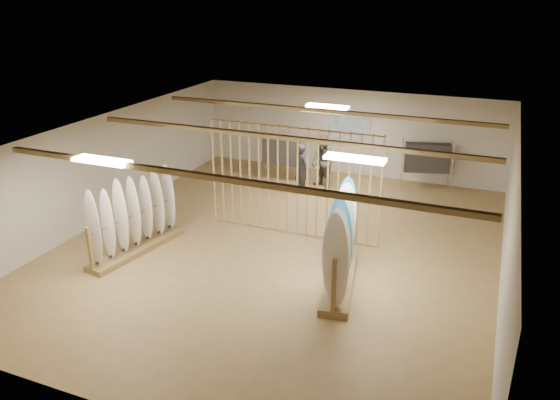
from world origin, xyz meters
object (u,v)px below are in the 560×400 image
at_px(rack_left, 135,227).
at_px(shopper_a, 302,165).
at_px(rack_right, 340,254).
at_px(shopper_b, 323,159).
at_px(clothing_rack_a, 283,151).
at_px(clothing_rack_b, 427,158).

distance_m(rack_left, shopper_a, 5.69).
relative_size(rack_right, shopper_b, 1.42).
xyz_separation_m(rack_left, shopper_a, (2.21, 5.24, 0.22)).
relative_size(clothing_rack_a, shopper_a, 0.85).
bearing_deg(clothing_rack_a, clothing_rack_b, 10.45).
bearing_deg(clothing_rack_b, rack_left, -145.41).
xyz_separation_m(clothing_rack_a, clothing_rack_b, (4.37, 0.92, 0.04)).
height_order(rack_left, clothing_rack_b, rack_left).
bearing_deg(rack_left, shopper_a, 77.03).
relative_size(clothing_rack_a, clothing_rack_b, 0.96).
distance_m(rack_right, clothing_rack_b, 6.68).
bearing_deg(shopper_b, rack_left, -81.48).
height_order(rack_right, clothing_rack_b, rack_right).
distance_m(clothing_rack_a, shopper_a, 1.24).
bearing_deg(rack_right, clothing_rack_b, 72.09).
bearing_deg(shopper_b, clothing_rack_a, -155.82).
height_order(rack_left, clothing_rack_a, rack_left).
height_order(rack_right, shopper_a, rack_right).
height_order(rack_left, rack_right, rack_right).
height_order(rack_left, shopper_a, rack_left).
relative_size(rack_right, shopper_a, 1.55).
height_order(shopper_a, shopper_b, shopper_b).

